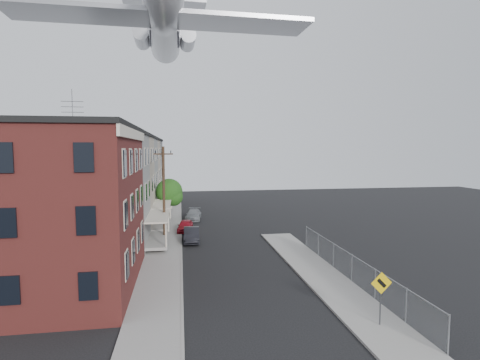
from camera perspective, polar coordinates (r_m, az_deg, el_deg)
The scene contains 19 objects.
ground at distance 20.01m, azimuth 3.78°, elevation -21.31°, with size 120.00×120.00×0.00m, color black.
sidewalk_left at distance 42.44m, azimuth -10.95°, elevation -7.17°, with size 3.00×62.00×0.12m, color gray.
sidewalk_right at distance 26.84m, azimuth 12.69°, elevation -14.33°, with size 3.00×26.00×0.12m, color gray.
curb_left at distance 42.42m, azimuth -8.98°, elevation -7.13°, with size 0.15×62.00×0.14m, color gray.
curb_right at distance 26.36m, azimuth 9.66°, elevation -14.62°, with size 0.15×26.00×0.14m, color gray.
corner_building at distance 26.02m, azimuth -26.84°, elevation -3.77°, with size 10.31×12.30×12.15m.
row_house_a at distance 35.11m, azimuth -22.08°, elevation -1.55°, with size 11.98×7.00×10.30m.
row_house_b at distance 41.92m, azimuth -19.95°, elevation -0.51°, with size 11.98×7.00×10.30m.
row_house_c at distance 48.79m, azimuth -18.41°, elevation 0.25°, with size 11.98×7.00×10.30m.
row_house_d at distance 55.69m, azimuth -17.25°, elevation 0.81°, with size 11.98×7.00×10.30m.
row_house_e at distance 62.62m, azimuth -16.35°, elevation 1.26°, with size 11.98×7.00×10.30m.
chainlink_fence at distance 26.26m, azimuth 16.67°, elevation -12.70°, with size 0.06×18.06×1.90m.
warning_sign at distance 20.32m, azimuth 20.70°, elevation -15.44°, with size 1.10×0.11×2.80m.
utility_pole at distance 35.78m, azimuth -11.53°, elevation -1.92°, with size 1.80×0.26×9.00m.
street_tree at distance 45.76m, azimuth -10.58°, elevation -1.99°, with size 3.22×3.20×5.20m.
car_near at distance 40.43m, azimuth -8.34°, elevation -6.92°, with size 1.46×3.63×1.24m, color maroon.
car_mid at distance 36.03m, azimuth -7.40°, elevation -8.28°, with size 1.42×4.07×1.34m, color black.
car_far at distance 46.79m, azimuth -7.10°, elevation -5.28°, with size 1.78×4.38×1.27m, color gray.
airplane at distance 39.88m, azimuth -11.52°, elevation 23.48°, with size 26.90×30.71×8.93m.
Camera 1 is at (-4.05, -17.51, 8.81)m, focal length 28.00 mm.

